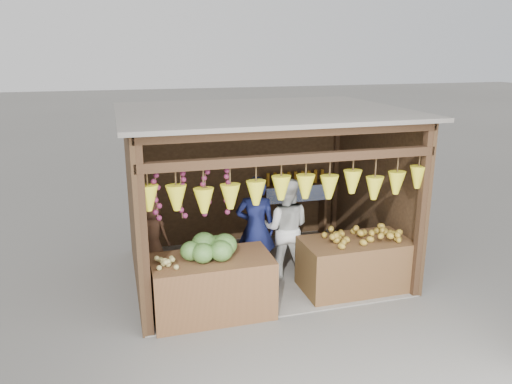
{
  "coord_description": "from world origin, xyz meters",
  "views": [
    {
      "loc": [
        -2.19,
        -7.25,
        3.54
      ],
      "look_at": [
        -0.13,
        -0.1,
        1.4
      ],
      "focal_mm": 35.0,
      "sensor_mm": 36.0,
      "label": 1
    }
  ],
  "objects_px": {
    "counter_left": "(212,286)",
    "woman_standing": "(285,228)",
    "man_standing": "(256,229)",
    "counter_right": "(358,264)",
    "vendor_seated": "(153,234)"
  },
  "relations": [
    {
      "from": "man_standing",
      "to": "vendor_seated",
      "type": "relative_size",
      "value": 1.61
    },
    {
      "from": "counter_left",
      "to": "woman_standing",
      "type": "bearing_deg",
      "value": 32.81
    },
    {
      "from": "man_standing",
      "to": "woman_standing",
      "type": "distance_m",
      "value": 0.48
    },
    {
      "from": "counter_right",
      "to": "vendor_seated",
      "type": "distance_m",
      "value": 3.17
    },
    {
      "from": "man_standing",
      "to": "vendor_seated",
      "type": "xyz_separation_m",
      "value": [
        -1.54,
        0.37,
        -0.05
      ]
    },
    {
      "from": "counter_right",
      "to": "man_standing",
      "type": "height_order",
      "value": "man_standing"
    },
    {
      "from": "man_standing",
      "to": "counter_left",
      "type": "bearing_deg",
      "value": 62.23
    },
    {
      "from": "man_standing",
      "to": "vendor_seated",
      "type": "bearing_deg",
      "value": 3.2
    },
    {
      "from": "vendor_seated",
      "to": "counter_right",
      "type": "bearing_deg",
      "value": -162.84
    },
    {
      "from": "woman_standing",
      "to": "counter_right",
      "type": "bearing_deg",
      "value": 163.58
    },
    {
      "from": "man_standing",
      "to": "woman_standing",
      "type": "relative_size",
      "value": 1.04
    },
    {
      "from": "counter_right",
      "to": "man_standing",
      "type": "relative_size",
      "value": 1.01
    },
    {
      "from": "woman_standing",
      "to": "counter_left",
      "type": "bearing_deg",
      "value": 54.7
    },
    {
      "from": "man_standing",
      "to": "counter_right",
      "type": "bearing_deg",
      "value": 169.09
    },
    {
      "from": "counter_right",
      "to": "vendor_seated",
      "type": "xyz_separation_m",
      "value": [
        -2.95,
        1.11,
        0.4
      ]
    }
  ]
}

